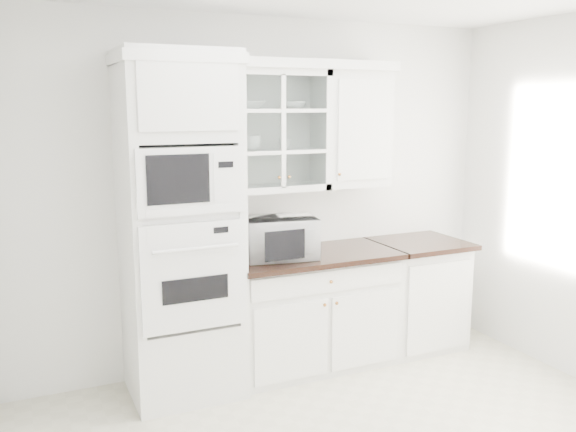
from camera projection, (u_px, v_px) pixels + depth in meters
name	position (u px, v px, depth m)	size (l,w,h in m)	color
room_shell	(348.00, 151.00, 3.52)	(4.00, 3.50, 2.70)	white
oven_column	(180.00, 229.00, 4.21)	(0.76, 0.68, 2.40)	white
base_cabinet_run	(311.00, 309.00, 4.78)	(1.32, 0.67, 0.92)	white
extra_base_cabinet	(416.00, 293.00, 5.19)	(0.72, 0.67, 0.92)	white
upper_cabinet_glass	(274.00, 131.00, 4.55)	(0.80, 0.33, 0.90)	white
upper_cabinet_solid	(352.00, 129.00, 4.83)	(0.55, 0.33, 0.90)	white
crown_molding	(262.00, 64.00, 4.40)	(2.14, 0.38, 0.07)	white
countertop_microwave	(279.00, 237.00, 4.53)	(0.52, 0.44, 0.30)	white
bowl_a	(246.00, 105.00, 4.41)	(0.25, 0.25, 0.06)	white
bowl_b	(293.00, 105.00, 4.60)	(0.18, 0.18, 0.06)	white
cup_a	(252.00, 143.00, 4.49)	(0.14, 0.14, 0.11)	white
cup_b	(285.00, 144.00, 4.60)	(0.09, 0.09, 0.08)	white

